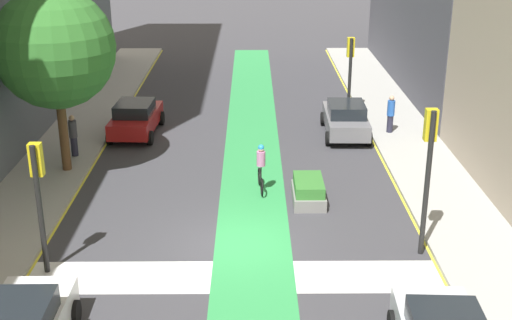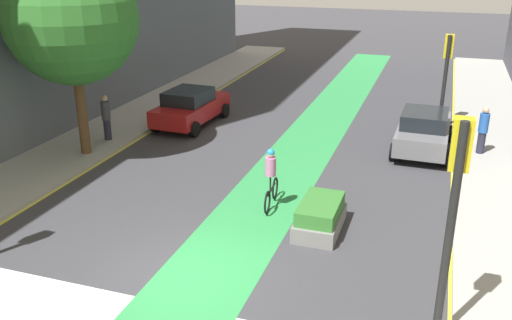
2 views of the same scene
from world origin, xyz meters
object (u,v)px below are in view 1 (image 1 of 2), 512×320
(street_tree_near, at_px, (55,49))
(traffic_signal_far_right, at_px, (350,61))
(traffic_signal_near_right, at_px, (429,155))
(median_planter, at_px, (308,191))
(pedestrian_sidewalk_left_a, at_px, (73,135))
(car_red_left_far, at_px, (136,118))
(cyclist_in_lane, at_px, (261,167))
(traffic_signal_near_left, at_px, (38,183))
(car_grey_right_far, at_px, (346,119))
(pedestrian_sidewalk_right_a, at_px, (391,114))

(street_tree_near, bearing_deg, traffic_signal_far_right, 32.48)
(traffic_signal_near_right, height_order, median_planter, traffic_signal_near_right)
(street_tree_near, bearing_deg, pedestrian_sidewalk_left_a, 92.31)
(car_red_left_far, distance_m, pedestrian_sidewalk_left_a, 3.84)
(cyclist_in_lane, xyz_separation_m, pedestrian_sidewalk_left_a, (-7.73, 3.45, 0.08))
(cyclist_in_lane, relative_size, median_planter, 0.92)
(traffic_signal_near_left, distance_m, car_grey_right_far, 16.07)
(pedestrian_sidewalk_right_a, height_order, pedestrian_sidewalk_left_a, pedestrian_sidewalk_left_a)
(car_red_left_far, relative_size, median_planter, 2.13)
(car_grey_right_far, relative_size, pedestrian_sidewalk_left_a, 2.41)
(traffic_signal_near_right, bearing_deg, street_tree_near, 152.12)
(street_tree_near, bearing_deg, cyclist_in_lane, -13.90)
(traffic_signal_near_left, relative_size, cyclist_in_lane, 2.10)
(street_tree_near, height_order, median_planter, street_tree_near)
(traffic_signal_near_right, distance_m, traffic_signal_near_left, 11.19)
(cyclist_in_lane, relative_size, pedestrian_sidewalk_left_a, 1.05)
(car_red_left_far, distance_m, street_tree_near, 6.65)
(traffic_signal_near_right, xyz_separation_m, median_planter, (-3.14, 3.75, -2.77))
(traffic_signal_near_left, relative_size, traffic_signal_far_right, 1.00)
(car_grey_right_far, height_order, median_planter, car_grey_right_far)
(traffic_signal_near_right, xyz_separation_m, cyclist_in_lane, (-4.83, 4.72, -2.20))
(median_planter, bearing_deg, traffic_signal_far_right, 75.02)
(pedestrian_sidewalk_left_a, bearing_deg, car_grey_right_far, 14.41)
(traffic_signal_far_right, bearing_deg, car_grey_right_far, -99.80)
(traffic_signal_near_right, distance_m, traffic_signal_far_right, 14.39)
(street_tree_near, bearing_deg, median_planter, -17.01)
(car_grey_right_far, distance_m, pedestrian_sidewalk_left_a, 12.10)
(traffic_signal_far_right, bearing_deg, median_planter, -104.98)
(pedestrian_sidewalk_right_a, distance_m, pedestrian_sidewalk_left_a, 14.09)
(traffic_signal_near_right, bearing_deg, median_planter, 129.94)
(car_grey_right_far, bearing_deg, pedestrian_sidewalk_left_a, -165.59)
(traffic_signal_near_right, relative_size, pedestrian_sidewalk_right_a, 2.63)
(traffic_signal_far_right, distance_m, car_red_left_far, 10.81)
(traffic_signal_near_left, relative_size, pedestrian_sidewalk_left_a, 2.21)
(traffic_signal_near_right, xyz_separation_m, traffic_signal_near_left, (-11.14, -1.01, -0.43))
(street_tree_near, bearing_deg, traffic_signal_near_right, -27.88)
(traffic_signal_near_left, distance_m, car_red_left_far, 12.57)
(traffic_signal_near_left, xyz_separation_m, median_planter, (8.00, 4.76, -2.34))
(cyclist_in_lane, bearing_deg, traffic_signal_far_right, 64.85)
(car_grey_right_far, relative_size, pedestrian_sidewalk_right_a, 2.45)
(traffic_signal_near_right, relative_size, street_tree_near, 0.64)
(car_grey_right_far, bearing_deg, street_tree_near, -158.61)
(car_red_left_far, xyz_separation_m, pedestrian_sidewalk_left_a, (-2.07, -3.23, 0.25))
(pedestrian_sidewalk_left_a, bearing_deg, pedestrian_sidewalk_right_a, 12.35)
(car_grey_right_far, distance_m, pedestrian_sidewalk_right_a, 2.06)
(traffic_signal_far_right, relative_size, median_planter, 1.94)
(traffic_signal_near_right, xyz_separation_m, traffic_signal_far_right, (-0.29, 14.38, -0.42))
(traffic_signal_far_right, bearing_deg, pedestrian_sidewalk_right_a, -64.97)
(traffic_signal_near_left, height_order, pedestrian_sidewalk_right_a, traffic_signal_near_left)
(traffic_signal_near_right, distance_m, median_planter, 5.62)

